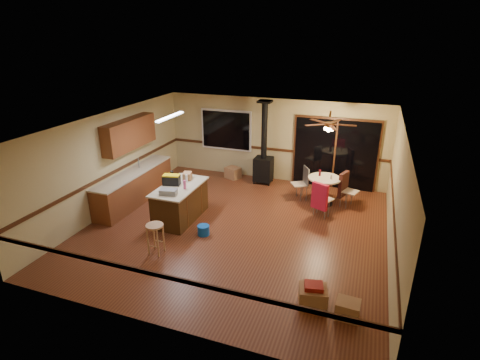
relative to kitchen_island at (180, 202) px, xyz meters
The scene contains 35 objects.
floor 1.57m from the kitchen_island, ahead, with size 7.00×7.00×0.00m, color #5C2B19.
ceiling 2.62m from the kitchen_island, ahead, with size 7.00×7.00×0.00m, color silver.
wall_back 3.90m from the kitchen_island, 66.80° to the left, with size 7.00×7.00×0.00m, color tan.
wall_front 3.90m from the kitchen_island, 66.80° to the right, with size 7.00×7.00×0.00m, color tan.
wall_left 2.17m from the kitchen_island, behind, with size 7.00×7.00×0.00m, color tan.
wall_right 5.07m from the kitchen_island, ahead, with size 7.00×7.00×0.00m, color tan.
chair_rail 1.60m from the kitchen_island, ahead, with size 7.00×7.00×0.08m, color #3F200F, non-canonical shape.
window 3.61m from the kitchen_island, 91.66° to the left, with size 1.72×0.10×1.32m, color black.
sliding_door 4.88m from the kitchen_island, 45.42° to the left, with size 2.52×0.10×2.10m, color black.
lower_cabinets 1.77m from the kitchen_island, 163.61° to the left, with size 0.60×3.00×0.86m, color brown.
countertop 1.82m from the kitchen_island, 163.61° to the left, with size 0.64×3.04×0.04m, color #BEB093.
upper_cabinets 2.43m from the kitchen_island, 159.02° to the left, with size 0.35×2.00×0.80m, color brown.
kitchen_island is the anchor object (origin of this frame).
wood_stove 3.33m from the kitchen_island, 66.91° to the left, with size 0.55×0.50×2.52m.
ceiling_fan 4.30m from the kitchen_island, 32.58° to the left, with size 0.24×0.24×0.55m.
fluorescent_strip 2.15m from the kitchen_island, 135.00° to the left, with size 0.10×1.20×0.04m, color white.
toolbox_grey 0.74m from the kitchen_island, 90.07° to the right, with size 0.40×0.22×0.12m, color slate.
toolbox_black 0.61m from the kitchen_island, behind, with size 0.42×0.22×0.23m, color black.
toolbox_yellow_lid 0.73m from the kitchen_island, behind, with size 0.41×0.21×0.03m, color gold.
box_on_island 0.72m from the kitchen_island, 92.34° to the left, with size 0.20×0.28×0.18m, color #976843.
bottle_dark 0.70m from the kitchen_island, 145.15° to the left, with size 0.08×0.08×0.28m, color black.
bottle_pink 0.61m from the kitchen_island, 28.27° to the right, with size 0.07×0.07×0.22m, color #D84C8C.
bottle_white 0.63m from the kitchen_island, 82.96° to the left, with size 0.06×0.06×0.18m, color white.
bar_stool 1.64m from the kitchen_island, 80.83° to the right, with size 0.38×0.38×0.69m, color tan.
blue_bucket 1.11m from the kitchen_island, 32.47° to the right, with size 0.28×0.28×0.24m, color #0C4EB5.
dining_table 3.92m from the kitchen_island, 32.58° to the left, with size 0.89×0.89×0.78m.
glass_red 3.87m from the kitchen_island, 35.04° to the left, with size 0.06×0.06×0.17m, color #590C14.
glass_cream 4.07m from the kitchen_island, 30.62° to the left, with size 0.05×0.05×0.13m, color beige.
chair_left 3.52m from the kitchen_island, 40.07° to the left, with size 0.55×0.55×0.51m.
chair_near 3.55m from the kitchen_island, 20.51° to the left, with size 0.57×0.59×0.70m.
chair_right 4.43m from the kitchen_island, 30.13° to the left, with size 0.58×0.55×0.70m.
box_under_window 3.12m from the kitchen_island, 85.34° to the left, with size 0.46×0.36×0.36m, color #976843.
box_corner_a 4.32m from the kitchen_island, 30.20° to the right, with size 0.48×0.41×0.37m, color #976843.
box_corner_b 4.89m from the kitchen_island, 27.55° to the right, with size 0.39×0.33×0.31m, color #976843.
box_small_red 4.32m from the kitchen_island, 30.20° to the right, with size 0.32×0.26×0.08m, color maroon.
Camera 1 is at (2.81, -7.58, 4.50)m, focal length 28.00 mm.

